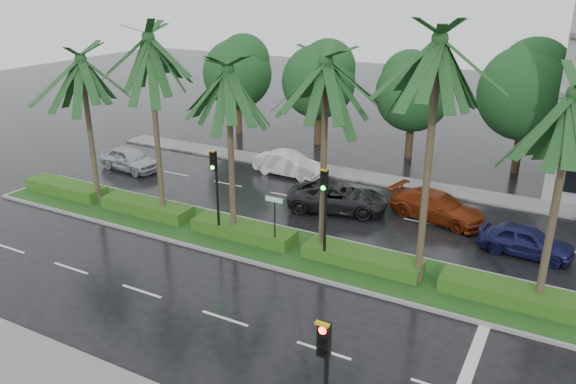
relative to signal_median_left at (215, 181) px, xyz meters
The scene contains 15 objects.
ground 5.01m from the signal_median_left, ahead, with size 120.00×120.00×0.00m, color black.
far_sidewalk 12.71m from the signal_median_left, 71.13° to the left, with size 40.00×2.00×0.12m, color slate.
median 5.00m from the signal_median_left, ahead, with size 36.00×4.00×0.15m.
hedge 4.79m from the signal_median_left, ahead, with size 35.20×1.40×0.60m.
lane_markings 7.68m from the signal_median_left, ahead, with size 34.00×13.06×0.01m.
palm_row 5.69m from the signal_median_left, 14.63° to the left, with size 26.30×4.20×10.38m.
signal_median_left is the anchor object (origin of this frame).
signal_median_right 5.50m from the signal_median_left, ahead, with size 0.34×0.42×4.36m.
street_sign 3.13m from the signal_median_left, ahead, with size 0.95×0.09×2.60m.
bg_trees 18.07m from the signal_median_left, 74.48° to the left, with size 33.49×5.86×8.46m.
car_silver 12.74m from the signal_median_left, 151.92° to the left, with size 4.39×1.77×1.50m, color #B1B4B9.
car_white 10.25m from the signal_median_left, 98.63° to the left, with size 4.50×1.57×1.48m, color white.
car_darkgrey 7.38m from the signal_median_left, 60.12° to the left, with size 5.30×2.44×1.47m, color black.
car_red 11.49m from the signal_median_left, 41.00° to the left, with size 5.03×2.04×1.46m, color maroon.
car_blue 14.25m from the signal_median_left, 22.44° to the left, with size 4.06×1.64×1.38m, color #1A1B4F.
Camera 1 is at (10.39, -19.34, 11.71)m, focal length 35.00 mm.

